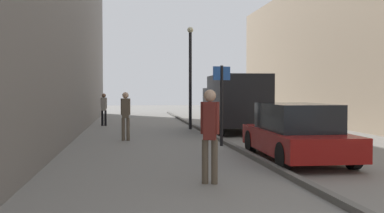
{
  "coord_description": "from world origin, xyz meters",
  "views": [
    {
      "loc": [
        -1.67,
        -2.57,
        1.76
      ],
      "look_at": [
        0.78,
        13.57,
        1.19
      ],
      "focal_mm": 39.75,
      "sensor_mm": 36.0,
      "label": 1
    }
  ],
  "objects": [
    {
      "name": "lamp_post",
      "position": [
        1.23,
        17.01,
        2.72
      ],
      "size": [
        0.28,
        0.28,
        4.76
      ],
      "color": "black",
      "rests_on": "ground_plane"
    },
    {
      "name": "pedestrian_mid_block",
      "position": [
        -2.88,
        19.69,
        0.96
      ],
      "size": [
        0.32,
        0.23,
        1.67
      ],
      "rotation": [
        0.0,
        0.0,
        2.89
      ],
      "color": "black",
      "rests_on": "ground_plane"
    },
    {
      "name": "pedestrian_main_foreground",
      "position": [
        -0.13,
        5.33,
        1.04
      ],
      "size": [
        0.34,
        0.26,
        1.8
      ],
      "rotation": [
        0.0,
        0.0,
        2.82
      ],
      "color": "brown",
      "rests_on": "ground_plane"
    },
    {
      "name": "pedestrian_far_crossing",
      "position": [
        -1.74,
        12.79,
        1.0
      ],
      "size": [
        0.34,
        0.23,
        1.74
      ],
      "rotation": [
        0.0,
        0.0,
        -0.13
      ],
      "color": "brown",
      "rests_on": "ground_plane"
    },
    {
      "name": "parked_car",
      "position": [
        2.61,
        7.78,
        0.71
      ],
      "size": [
        1.96,
        4.26,
        1.45
      ],
      "rotation": [
        0.0,
        0.0,
        -0.03
      ],
      "color": "maroon",
      "rests_on": "ground_plane"
    },
    {
      "name": "delivery_van",
      "position": [
        2.96,
        15.45,
        1.31
      ],
      "size": [
        2.27,
        5.15,
        2.45
      ],
      "rotation": [
        0.0,
        0.0,
        -0.04
      ],
      "color": "black",
      "rests_on": "ground_plane"
    },
    {
      "name": "kerb_strip",
      "position": [
        1.58,
        12.0,
        0.06
      ],
      "size": [
        0.16,
        40.0,
        0.12
      ],
      "primitive_type": "cube",
      "color": "#615F5B",
      "rests_on": "ground_plane"
    },
    {
      "name": "street_sign_post",
      "position": [
        1.34,
        10.85,
        1.55
      ],
      "size": [
        0.59,
        0.16,
        2.6
      ],
      "rotation": [
        0.0,
        0.0,
        3.36
      ],
      "color": "black",
      "rests_on": "ground_plane"
    },
    {
      "name": "ground_plane",
      "position": [
        0.0,
        12.0,
        0.0
      ],
      "size": [
        80.0,
        80.0,
        0.0
      ],
      "primitive_type": "plane",
      "color": "gray"
    }
  ]
}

